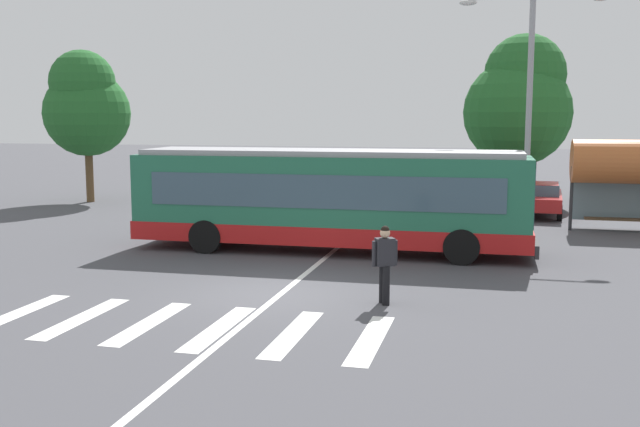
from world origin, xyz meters
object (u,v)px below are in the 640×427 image
city_transit_bus (330,199)px  parked_car_red (538,197)px  parked_car_white (277,192)px  parked_car_black (402,194)px  background_tree_left (86,105)px  twin_arm_street_lamp (530,84)px  pedestrian_crossing_street (385,260)px  parked_car_charcoal (470,196)px  parked_car_teal (342,194)px  background_tree_right (520,101)px

city_transit_bus → parked_car_red: city_transit_bus is taller
parked_car_red → parked_car_white: bearing=-177.1°
parked_car_black → background_tree_left: (-14.90, -0.07, 3.83)m
twin_arm_street_lamp → pedestrian_crossing_street: bearing=-107.0°
pedestrian_crossing_street → parked_car_red: pedestrian_crossing_street is taller
parked_car_charcoal → twin_arm_street_lamp: size_ratio=0.56×
pedestrian_crossing_street → parked_car_black: pedestrian_crossing_street is taller
city_transit_bus → parked_car_charcoal: (3.77, 9.39, -0.82)m
pedestrian_crossing_street → background_tree_left: (-16.55, 15.40, 3.63)m
parked_car_red → pedestrian_crossing_street: bearing=-104.3°
parked_car_teal → background_tree_right: 10.03m
parked_car_white → twin_arm_street_lamp: twin_arm_street_lamp is taller
city_transit_bus → parked_car_white: 10.30m
parked_car_red → twin_arm_street_lamp: (-0.68, -4.87, 4.36)m
pedestrian_crossing_street → twin_arm_street_lamp: 11.94m
pedestrian_crossing_street → background_tree_left: 22.90m
pedestrian_crossing_street → background_tree_right: size_ratio=0.22×
twin_arm_street_lamp → background_tree_right: (-0.07, 9.78, -0.37)m
background_tree_left → parked_car_teal: bearing=-2.2°
parked_car_charcoal → twin_arm_street_lamp: bearing=-65.3°
parked_car_black → background_tree_right: 8.03m
pedestrian_crossing_street → parked_car_white: bearing=115.2°
city_transit_bus → pedestrian_crossing_street: bearing=-66.2°
city_transit_bus → twin_arm_street_lamp: size_ratio=1.46×
parked_car_red → twin_arm_street_lamp: 6.58m
pedestrian_crossing_street → background_tree_right: background_tree_right is taller
parked_car_black → parked_car_charcoal: same height
parked_car_black → city_transit_bus: bearing=-95.4°
city_transit_bus → pedestrian_crossing_street: size_ratio=6.95×
background_tree_left → parked_car_red: bearing=0.5°
parked_car_charcoal → background_tree_left: size_ratio=0.65×
parked_car_black → pedestrian_crossing_street: bearing=-83.9°
parked_car_charcoal → parked_car_black: bearing=174.1°
twin_arm_street_lamp → background_tree_left: twin_arm_street_lamp is taller
pedestrian_crossing_street → parked_car_black: size_ratio=0.38×
parked_car_teal → background_tree_left: (-12.41, 0.47, 3.83)m
parked_car_white → parked_car_teal: size_ratio=1.00×
pedestrian_crossing_street → background_tree_left: background_tree_left is taller
parked_car_teal → background_tree_right: bearing=37.1°
city_transit_bus → parked_car_charcoal: 10.15m
city_transit_bus → parked_car_black: size_ratio=2.63×
background_tree_right → parked_car_red: bearing=-81.2°
city_transit_bus → parked_car_teal: city_transit_bus is taller
parked_car_charcoal → background_tree_right: background_tree_right is taller
pedestrian_crossing_street → parked_car_teal: bearing=105.5°
pedestrian_crossing_street → twin_arm_street_lamp: bearing=73.0°
pedestrian_crossing_street → parked_car_red: (3.96, 15.58, -0.20)m
parked_car_black → twin_arm_street_lamp: size_ratio=0.55×
parked_car_teal → parked_car_black: (2.49, 0.54, 0.00)m
city_transit_bus → background_tree_left: bearing=145.5°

